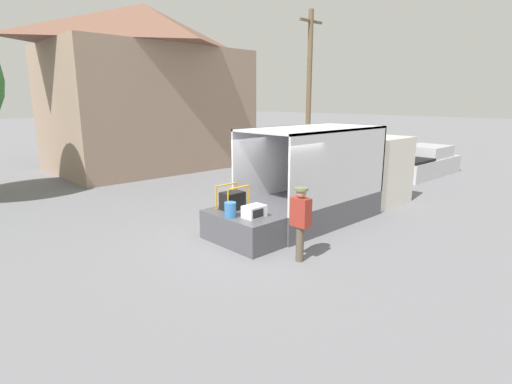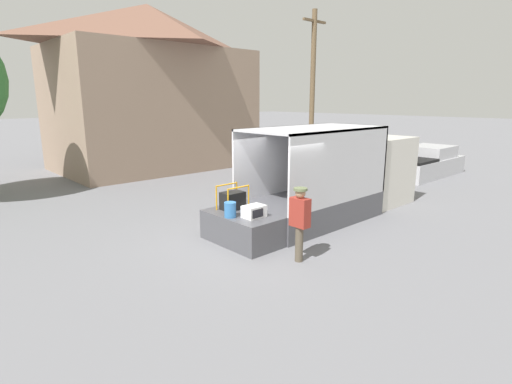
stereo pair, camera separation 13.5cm
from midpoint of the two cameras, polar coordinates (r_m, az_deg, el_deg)
The scene contains 10 objects.
ground_plane at distance 10.64m, azimuth -0.01°, elevation -6.45°, with size 160.00×160.00×0.00m, color slate.
box_truck at distance 13.33m, azimuth 12.56°, elevation 1.52°, with size 6.63×2.15×2.78m.
tailgate_deck at distance 10.15m, azimuth -2.40°, elevation -5.19°, with size 1.16×2.04×0.76m, color #4C4C51.
microwave at distance 9.70m, azimuth -0.66°, elevation -2.80°, with size 0.53×0.39×0.30m.
portable_generator at distance 10.42m, azimuth -3.67°, elevation -1.17°, with size 0.72×0.52×0.64m.
orange_bucket at distance 9.72m, azimuth -4.09°, elevation -2.55°, with size 0.29×0.29×0.37m.
worker_person at distance 8.84m, azimuth 5.95°, elevation -3.54°, with size 0.30×0.44×1.69m.
pickup_truck_silver at distance 20.72m, azimuth 22.34°, elevation 3.83°, with size 4.81×1.90×1.38m.
house_backdrop at distance 22.19m, azimuth -15.34°, elevation 14.26°, with size 9.96×6.69×8.21m.
utility_pole at distance 23.27m, azimuth 7.42°, elevation 14.82°, with size 1.80×0.28×8.29m.
Camera 1 is at (-6.92, -7.26, 3.56)m, focal length 28.00 mm.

